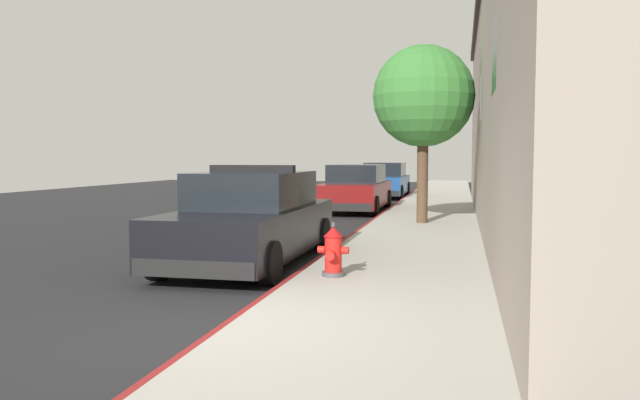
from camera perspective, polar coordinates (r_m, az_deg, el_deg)
The scene contains 9 objects.
ground_plane at distance 17.57m, azimuth -10.60°, elevation -2.41°, with size 31.28×60.00×0.20m, color #232326.
sidewalk_pavement at distance 16.15m, azimuth 9.36°, elevation -2.34°, with size 2.70×60.00×0.14m, color #ADA89E.
curb_painted_edge at distance 16.29m, azimuth 4.48°, elevation -2.25°, with size 0.08×60.00×0.14m, color maroon.
storefront_building at distance 16.63m, azimuth 26.49°, elevation 8.16°, with size 7.18×24.39×6.31m.
police_cruiser at distance 10.81m, azimuth -6.22°, elevation -1.80°, with size 1.94×4.84×1.68m.
parked_car_silver_ahead at distance 21.11m, azimuth 3.30°, elevation 0.99°, with size 1.94×4.84×1.56m.
parked_car_dark_far at distance 28.40m, azimuth 5.90°, elevation 1.73°, with size 1.94×4.84×1.56m.
fire_hydrant at distance 8.89m, azimuth 1.20°, elevation -4.68°, with size 0.44×0.40×0.76m.
street_tree at distance 16.30m, azimuth 9.34°, elevation 9.20°, with size 2.57×2.57×4.50m.
Camera 1 is at (2.27, -6.03, 1.82)m, focal length 35.33 mm.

